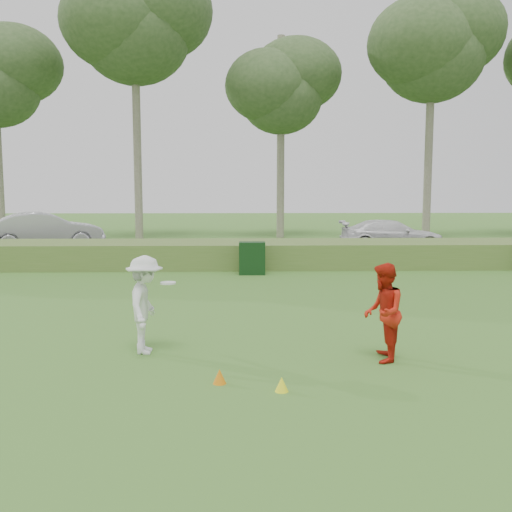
{
  "coord_description": "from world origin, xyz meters",
  "views": [
    {
      "loc": [
        -0.36,
        -8.93,
        2.81
      ],
      "look_at": [
        0.0,
        4.0,
        1.3
      ],
      "focal_mm": 40.0,
      "sensor_mm": 36.0,
      "label": 1
    }
  ],
  "objects_px": {
    "car_right": "(392,235)",
    "car_mid": "(45,231)",
    "utility_cabinet": "(252,258)",
    "cone_orange": "(220,376)",
    "player_white": "(145,305)",
    "cone_yellow": "(282,384)",
    "player_red": "(383,312)"
  },
  "relations": [
    {
      "from": "car_right",
      "to": "car_mid",
      "type": "bearing_deg",
      "value": 91.35
    },
    {
      "from": "utility_cabinet",
      "to": "car_right",
      "type": "relative_size",
      "value": 0.23
    },
    {
      "from": "cone_orange",
      "to": "car_mid",
      "type": "xyz_separation_m",
      "value": [
        -8.75,
        18.56,
        0.81
      ]
    },
    {
      "from": "player_white",
      "to": "car_mid",
      "type": "height_order",
      "value": "car_mid"
    },
    {
      "from": "cone_yellow",
      "to": "car_mid",
      "type": "distance_m",
      "value": 21.24
    },
    {
      "from": "cone_orange",
      "to": "car_mid",
      "type": "height_order",
      "value": "car_mid"
    },
    {
      "from": "player_white",
      "to": "utility_cabinet",
      "type": "xyz_separation_m",
      "value": [
        2.03,
        9.16,
        -0.31
      ]
    },
    {
      "from": "cone_orange",
      "to": "utility_cabinet",
      "type": "height_order",
      "value": "utility_cabinet"
    },
    {
      "from": "player_white",
      "to": "cone_orange",
      "type": "distance_m",
      "value": 2.23
    },
    {
      "from": "car_mid",
      "to": "car_right",
      "type": "distance_m",
      "value": 16.02
    },
    {
      "from": "car_right",
      "to": "utility_cabinet",
      "type": "bearing_deg",
      "value": 141.01
    },
    {
      "from": "player_white",
      "to": "car_mid",
      "type": "bearing_deg",
      "value": 23.82
    },
    {
      "from": "player_white",
      "to": "cone_yellow",
      "type": "distance_m",
      "value": 3.06
    },
    {
      "from": "car_right",
      "to": "player_white",
      "type": "bearing_deg",
      "value": 156.14
    },
    {
      "from": "player_red",
      "to": "utility_cabinet",
      "type": "bearing_deg",
      "value": -156.19
    },
    {
      "from": "player_red",
      "to": "cone_yellow",
      "type": "relative_size",
      "value": 7.7
    },
    {
      "from": "cone_yellow",
      "to": "utility_cabinet",
      "type": "height_order",
      "value": "utility_cabinet"
    },
    {
      "from": "player_white",
      "to": "utility_cabinet",
      "type": "height_order",
      "value": "player_white"
    },
    {
      "from": "utility_cabinet",
      "to": "cone_orange",
      "type": "bearing_deg",
      "value": -93.6
    },
    {
      "from": "player_white",
      "to": "cone_yellow",
      "type": "relative_size",
      "value": 8.01
    },
    {
      "from": "player_red",
      "to": "player_white",
      "type": "bearing_deg",
      "value": -85.83
    },
    {
      "from": "cone_orange",
      "to": "utility_cabinet",
      "type": "bearing_deg",
      "value": 86.3
    },
    {
      "from": "player_red",
      "to": "cone_yellow",
      "type": "xyz_separation_m",
      "value": [
        -1.76,
        -1.4,
        -0.71
      ]
    },
    {
      "from": "utility_cabinet",
      "to": "car_right",
      "type": "height_order",
      "value": "car_right"
    },
    {
      "from": "player_white",
      "to": "utility_cabinet",
      "type": "distance_m",
      "value": 9.38
    },
    {
      "from": "utility_cabinet",
      "to": "car_mid",
      "type": "bearing_deg",
      "value": 140.63
    },
    {
      "from": "cone_orange",
      "to": "player_red",
      "type": "bearing_deg",
      "value": 21.63
    },
    {
      "from": "player_white",
      "to": "car_mid",
      "type": "distance_m",
      "value": 18.49
    },
    {
      "from": "player_white",
      "to": "player_red",
      "type": "distance_m",
      "value": 4.02
    },
    {
      "from": "player_red",
      "to": "car_right",
      "type": "relative_size",
      "value": 0.34
    },
    {
      "from": "player_white",
      "to": "car_right",
      "type": "bearing_deg",
      "value": -27.81
    },
    {
      "from": "car_mid",
      "to": "car_right",
      "type": "xyz_separation_m",
      "value": [
        16.0,
        -0.77,
        -0.17
      ]
    }
  ]
}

